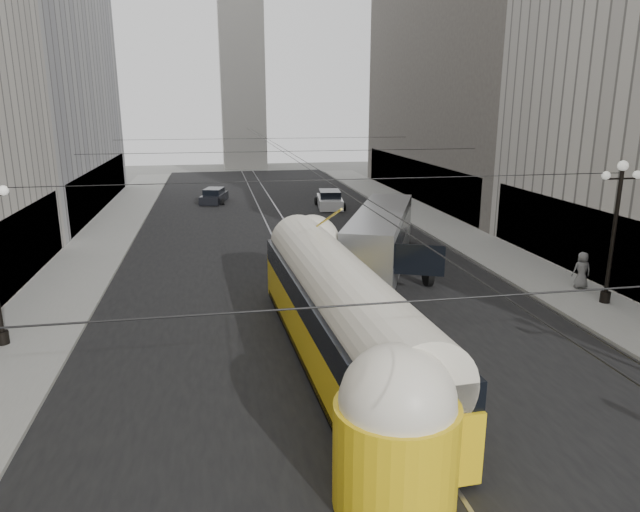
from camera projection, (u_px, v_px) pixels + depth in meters
name	position (u px, v px, depth m)	size (l,w,h in m)	color
road	(287.00, 243.00, 37.39)	(20.00, 85.00, 0.02)	black
sidewalk_left	(105.00, 238.00, 38.56)	(4.00, 72.00, 0.15)	gray
sidewalk_right	(440.00, 225.00, 42.82)	(4.00, 72.00, 0.15)	gray
rail_left	(276.00, 244.00, 37.25)	(0.12, 85.00, 0.04)	gray
rail_right	(299.00, 243.00, 37.52)	(0.12, 85.00, 0.04)	gray
building_left_far	(7.00, 32.00, 44.87)	(12.60, 28.60, 28.60)	#999999
building_right_far	(482.00, 19.00, 51.45)	(12.60, 32.60, 32.60)	#514C47
distant_tower	(241.00, 58.00, 78.64)	(6.00, 6.00, 31.36)	#B2AFA8
lamppost_right_mid	(615.00, 225.00, 24.89)	(1.86, 0.44, 6.37)	black
catenary	(290.00, 154.00, 34.93)	(25.00, 72.00, 0.23)	black
streetcar	(339.00, 311.00, 19.76)	(3.55, 17.80, 3.91)	yellow
city_bus	(381.00, 236.00, 31.87)	(7.19, 12.79, 3.13)	gray
sedan_white_far	(330.00, 200.00, 49.96)	(2.60, 5.09, 1.54)	white
sedan_dark_far	(214.00, 196.00, 52.67)	(2.74, 4.52, 1.33)	black
pedestrian_sidewalk_right	(582.00, 270.00, 27.59)	(0.88, 0.54, 1.80)	slate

